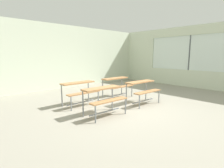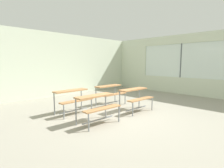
# 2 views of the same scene
# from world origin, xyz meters

# --- Properties ---
(ground) EXTENTS (10.00, 9.00, 0.05)m
(ground) POSITION_xyz_m (0.00, 0.00, -0.03)
(ground) COLOR gray
(wall_back) EXTENTS (10.00, 0.12, 3.00)m
(wall_back) POSITION_xyz_m (0.00, 4.50, 1.50)
(wall_back) COLOR beige
(wall_back) RESTS_ON ground
(wall_right) EXTENTS (0.12, 9.00, 3.00)m
(wall_right) POSITION_xyz_m (5.00, -0.13, 1.45)
(wall_right) COLOR beige
(wall_right) RESTS_ON ground
(desk_bench_r0c0) EXTENTS (1.12, 0.63, 0.74)m
(desk_bench_r0c0) POSITION_xyz_m (-0.89, 0.13, 0.56)
(desk_bench_r0c0) COLOR #A87547
(desk_bench_r0c0) RESTS_ON ground
(desk_bench_r0c1) EXTENTS (1.12, 0.63, 0.74)m
(desk_bench_r0c1) POSITION_xyz_m (0.75, 0.12, 0.56)
(desk_bench_r0c1) COLOR #A87547
(desk_bench_r0c1) RESTS_ON ground
(desk_bench_r1c0) EXTENTS (1.10, 0.59, 0.74)m
(desk_bench_r1c0) POSITION_xyz_m (-0.85, 1.36, 0.56)
(desk_bench_r1c0) COLOR #A87547
(desk_bench_r1c0) RESTS_ON ground
(desk_bench_r1c1) EXTENTS (1.11, 0.61, 0.74)m
(desk_bench_r1c1) POSITION_xyz_m (0.76, 1.31, 0.56)
(desk_bench_r1c1) COLOR #A87547
(desk_bench_r1c1) RESTS_ON ground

